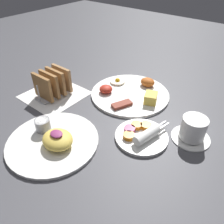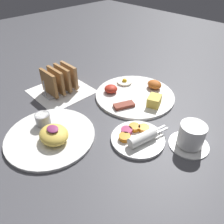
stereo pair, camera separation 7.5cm
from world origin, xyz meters
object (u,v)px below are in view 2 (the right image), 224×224
object	(u,v)px
plate_foreground	(51,134)
coffee_cup	(191,136)
toast_rack	(60,80)
plate_breakfast	(136,94)
plate_condiments	(138,137)

from	to	relation	value
plate_foreground	coffee_cup	size ratio (longest dim) A/B	2.33
toast_rack	plate_foreground	bearing A→B (deg)	-39.84
plate_breakfast	plate_foreground	xyz separation A→B (m)	(-0.03, -0.37, 0.00)
toast_rack	coffee_cup	distance (m)	0.54
plate_condiments	plate_foreground	world-z (taller)	plate_foreground
plate_condiments	toast_rack	distance (m)	0.41
plate_breakfast	plate_condiments	distance (m)	0.25
plate_foreground	toast_rack	size ratio (longest dim) A/B	1.89
plate_breakfast	toast_rack	distance (m)	0.31
plate_breakfast	plate_condiments	size ratio (longest dim) A/B	1.80
plate_breakfast	plate_foreground	bearing A→B (deg)	-93.98
plate_foreground	coffee_cup	bearing A→B (deg)	41.60
plate_breakfast	plate_foreground	world-z (taller)	plate_foreground
plate_breakfast	plate_condiments	bearing A→B (deg)	-47.24
plate_condiments	toast_rack	world-z (taller)	toast_rack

